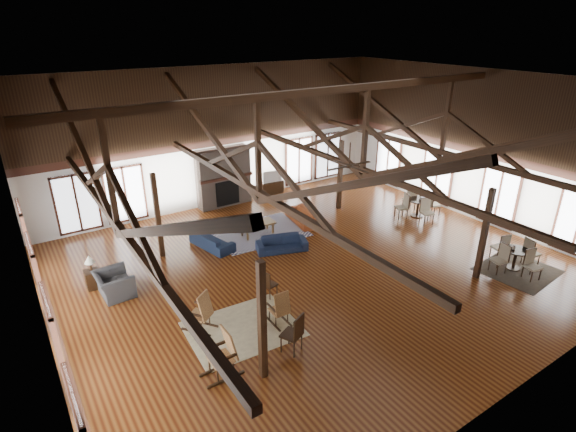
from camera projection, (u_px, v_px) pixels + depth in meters
floor at (313, 266)px, 15.20m from camera, size 16.00×16.00×0.00m
ceiling at (317, 83)px, 12.81m from camera, size 16.00×14.00×0.02m
wall_back at (218, 138)px, 19.36m from camera, size 16.00×0.02×6.00m
wall_front at (531, 282)px, 8.65m from camera, size 16.00×0.02×6.00m
wall_left at (25, 247)px, 9.96m from camera, size 0.02×14.00×6.00m
wall_right at (474, 146)px, 18.05m from camera, size 0.02×14.00×6.00m
roof_truss at (315, 150)px, 13.60m from camera, size 15.60×14.07×3.14m
post_grid at (314, 225)px, 14.59m from camera, size 8.16×7.16×3.05m
fireplace at (224, 177)px, 19.79m from camera, size 2.50×0.69×2.60m
ceiling_fan at (349, 165)px, 13.20m from camera, size 1.60×1.60×0.75m
sofa_navy_front at (282, 244)px, 16.13m from camera, size 1.95×1.26×0.53m
sofa_navy_left at (212, 240)px, 16.37m from camera, size 1.98×1.13×0.54m
sofa_orange at (302, 216)px, 18.41m from camera, size 1.96×1.03×0.55m
coffee_table at (257, 224)px, 17.24m from camera, size 1.36×0.72×0.51m
vase at (258, 221)px, 17.15m from camera, size 0.26×0.26×0.21m
armchair at (114, 284)px, 13.46m from camera, size 1.18×1.04×0.74m
side_table_lamp at (92, 275)px, 13.82m from camera, size 0.44×0.44×1.12m
rocking_chair_a at (202, 313)px, 11.85m from camera, size 0.90×0.99×1.14m
rocking_chair_b at (280, 309)px, 12.09m from camera, size 0.46×0.81×1.03m
rocking_chair_c at (225, 353)px, 10.35m from camera, size 0.95×0.54×1.22m
side_chair_a at (268, 282)px, 13.28m from camera, size 0.46×0.46×0.89m
side_chair_b at (295, 331)px, 10.99m from camera, size 0.61×0.61×1.09m
cafe_table_near at (516, 255)px, 14.86m from camera, size 1.92×1.92×0.98m
cafe_table_far at (418, 205)px, 18.88m from camera, size 2.03×2.03×1.04m
cup_near at (513, 248)px, 14.78m from camera, size 0.17×0.17×0.11m
cup_far at (421, 199)px, 18.73m from camera, size 0.15×0.15×0.10m
tv_console at (271, 188)px, 21.51m from camera, size 1.18×0.44×0.59m
television at (271, 176)px, 21.29m from camera, size 0.98×0.22×0.56m
rug_tan at (243, 329)px, 12.08m from camera, size 3.00×2.43×0.01m
rug_navy at (259, 232)px, 17.62m from camera, size 3.57×2.78×0.01m
rug_dark at (517, 270)px, 14.93m from camera, size 2.49×2.30×0.01m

